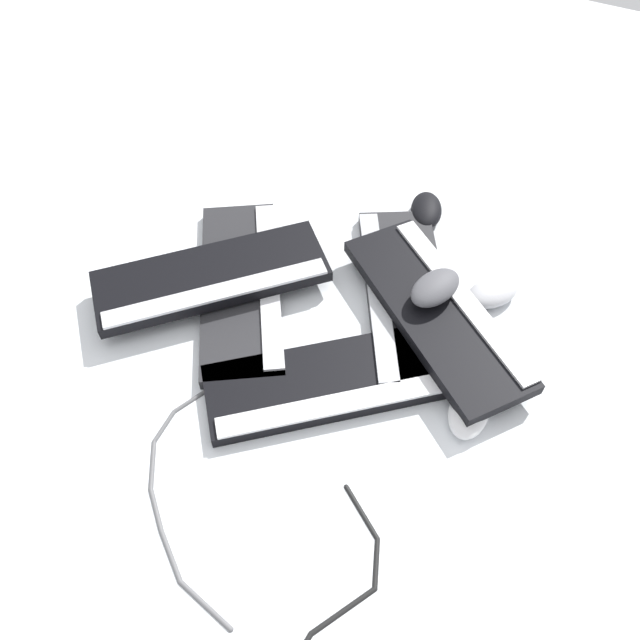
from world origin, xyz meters
TOP-DOWN VIEW (x-y plane):
  - ground_plane at (0.00, 0.00)m, footprint 3.20×3.20m
  - keyboard_0 at (0.20, -0.09)m, footprint 0.36×0.45m
  - keyboard_1 at (-0.06, 0.03)m, footprint 0.43×0.40m
  - keyboard_2 at (-0.09, -0.21)m, footprint 0.35×0.46m
  - keyboard_3 at (0.25, -0.06)m, footprint 0.42×0.42m
  - keyboard_4 at (-0.17, -0.18)m, footprint 0.44×0.39m
  - mouse_0 at (-0.15, -0.20)m, footprint 0.10×0.13m
  - mouse_1 at (-0.24, -0.29)m, footprint 0.12×0.13m
  - mouse_2 at (-0.29, -0.02)m, footprint 0.08×0.12m
  - mouse_3 at (-0.05, -0.45)m, footprint 0.10×0.13m
  - cable_1 at (0.14, 0.14)m, footprint 0.44×0.67m

SIDE VIEW (x-z plane):
  - ground_plane at x=0.00m, z-range 0.00..0.00m
  - cable_1 at x=0.14m, z-range 0.00..0.01m
  - keyboard_0 at x=0.20m, z-range 0.00..0.03m
  - keyboard_1 at x=-0.06m, z-range 0.00..0.03m
  - keyboard_2 at x=-0.09m, z-range 0.00..0.03m
  - mouse_1 at x=-0.24m, z-range 0.00..0.04m
  - mouse_2 at x=-0.29m, z-range 0.00..0.04m
  - mouse_3 at x=-0.05m, z-range 0.00..0.04m
  - keyboard_3 at x=0.25m, z-range 0.03..0.06m
  - keyboard_4 at x=-0.17m, z-range 0.03..0.06m
  - mouse_0 at x=-0.15m, z-range 0.06..0.10m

